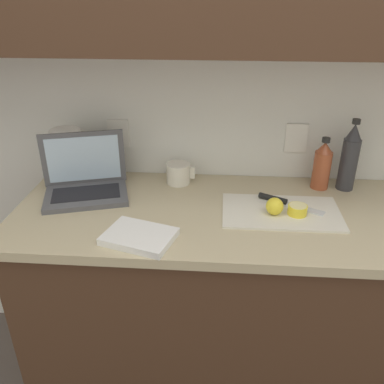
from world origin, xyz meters
TOP-DOWN VIEW (x-y plane):
  - ground_plane at (0.00, 0.00)m, footprint 12.00×12.00m
  - wall_back at (-0.00, 0.25)m, footprint 5.20×0.38m
  - counter_unit at (0.02, 0.00)m, footprint 1.98×0.64m
  - laptop at (-0.76, 0.10)m, footprint 0.37×0.30m
  - cutting_board at (-0.01, 0.00)m, footprint 0.43×0.25m
  - knife at (-0.01, 0.06)m, footprint 0.24×0.14m
  - lemon_half_cut at (0.05, -0.02)m, footprint 0.07×0.07m
  - lemon_whole_beside at (-0.04, -0.02)m, footprint 0.06×0.06m
  - bottle_green_soda at (0.27, 0.23)m, footprint 0.07×0.07m
  - bottle_oil_tall at (0.17, 0.23)m, footprint 0.07×0.07m
  - measuring_cup at (-0.41, 0.23)m, footprint 0.12×0.10m
  - paper_towel_roll at (-0.86, 0.21)m, footprint 0.13×0.13m
  - dish_towel at (-0.49, -0.21)m, footprint 0.26×0.22m

SIDE VIEW (x-z plane):
  - ground_plane at x=0.00m, z-range 0.00..0.00m
  - counter_unit at x=0.02m, z-range 0.01..0.90m
  - cutting_board at x=-0.01m, z-range 0.89..0.89m
  - dish_towel at x=-0.49m, z-range 0.89..0.91m
  - knife at x=-0.01m, z-range 0.89..0.91m
  - lemon_half_cut at x=0.05m, z-range 0.89..0.93m
  - lemon_whole_beside at x=-0.04m, z-range 0.89..0.96m
  - measuring_cup at x=-0.41m, z-range 0.89..0.97m
  - laptop at x=-0.76m, z-range 0.83..1.06m
  - bottle_oil_tall at x=0.17m, z-range 0.88..1.09m
  - paper_towel_roll at x=-0.86m, z-range 0.89..1.11m
  - bottle_green_soda at x=0.27m, z-range 0.87..1.17m
  - wall_back at x=0.00m, z-range 0.26..2.86m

